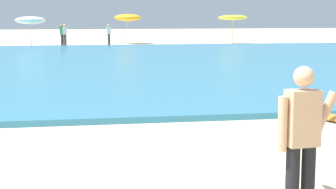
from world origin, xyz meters
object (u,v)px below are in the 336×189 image
surfer_with_board (320,131)px  beach_umbrella_2 (128,18)px  beach_umbrella_1 (30,20)px  beachgoer_near_row_left (109,34)px  beachgoer_near_row_right (62,34)px  beachgoer_near_row_mid (65,34)px  beach_umbrella_3 (233,18)px

surfer_with_board → beach_umbrella_2: bearing=87.2°
beach_umbrella_1 → beach_umbrella_2: (7.10, 2.69, 0.17)m
beachgoer_near_row_left → beachgoer_near_row_right: (-3.33, 0.45, 0.00)m
beach_umbrella_2 → beachgoer_near_row_right: size_ratio=1.45×
surfer_with_board → beachgoer_near_row_mid: (-2.95, 35.15, -0.18)m
beach_umbrella_3 → beachgoer_near_row_left: (-9.53, -0.97, -1.17)m
beach_umbrella_1 → beach_umbrella_3: bearing=4.2°
beachgoer_near_row_left → beach_umbrella_3: bearing=5.8°
beachgoer_near_row_left → beachgoer_near_row_right: bearing=172.4°
beach_umbrella_3 → beachgoer_near_row_mid: size_ratio=1.45×
surfer_with_board → beach_umbrella_2: beach_umbrella_2 is taller
beachgoer_near_row_left → beachgoer_near_row_mid: (-3.12, 0.26, 0.00)m
beach_umbrella_3 → beachgoer_near_row_mid: (-12.65, -0.71, -1.17)m
beachgoer_near_row_mid → beach_umbrella_2: bearing=25.8°
surfer_with_board → beach_umbrella_3: (9.70, 35.87, 0.99)m
beach_umbrella_2 → beachgoer_near_row_right: beach_umbrella_2 is taller
surfer_with_board → beach_umbrella_3: size_ratio=1.04×
beachgoer_near_row_left → surfer_with_board: bearing=-90.3°
surfer_with_board → beach_umbrella_2: 37.50m
surfer_with_board → beachgoer_near_row_right: bearing=95.1°
beachgoer_near_row_right → surfer_with_board: bearing=-84.9°
surfer_with_board → beachgoer_near_row_left: (0.17, 34.89, -0.18)m
beach_umbrella_2 → beachgoer_near_row_right: 5.52m
beach_umbrella_2 → beach_umbrella_1: bearing=-159.3°
beachgoer_near_row_mid → beach_umbrella_1: bearing=-170.6°
beach_umbrella_1 → beachgoer_near_row_right: 2.43m
beach_umbrella_1 → beach_umbrella_2: beach_umbrella_2 is taller
surfer_with_board → beach_umbrella_3: bearing=74.9°
surfer_with_board → beach_umbrella_2: size_ratio=1.04×
surfer_with_board → beachgoer_near_row_mid: 35.28m
beach_umbrella_2 → beachgoer_near_row_right: (-4.96, -2.11, -1.17)m
beach_umbrella_2 → beachgoer_near_row_left: beach_umbrella_2 is taller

